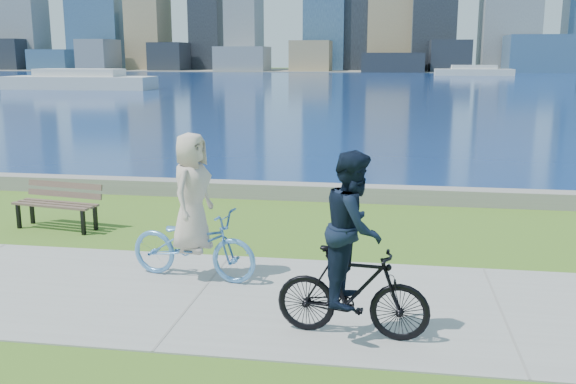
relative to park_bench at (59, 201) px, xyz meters
name	(u,v)px	position (x,y,z in m)	size (l,w,h in m)	color
ground	(199,296)	(3.64, -2.99, -0.52)	(320.00, 320.00, 0.00)	#3D651A
concrete_path	(199,295)	(3.64, -2.99, -0.51)	(80.00, 3.50, 0.02)	gray
seawall	(278,191)	(3.64, 3.21, -0.35)	(90.00, 0.50, 0.35)	gray
bay_water	(372,82)	(3.64, 69.01, -0.52)	(320.00, 131.00, 0.01)	navy
far_shore	(381,70)	(3.64, 127.01, -0.46)	(320.00, 30.00, 0.12)	slate
ferry_near	(80,81)	(-23.53, 47.44, 0.28)	(14.28, 4.08, 1.94)	silver
ferry_far	(474,71)	(18.86, 96.39, 0.16)	(12.16, 3.47, 1.65)	silver
park_bench	(59,201)	(0.00, 0.00, 0.00)	(1.72, 0.83, 0.86)	black
cyclist_woman	(193,225)	(3.38, -2.34, 0.29)	(1.01, 2.05, 2.14)	#5896D6
cyclist_man	(353,260)	(5.79, -3.97, 0.42)	(0.74, 1.82, 2.18)	black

